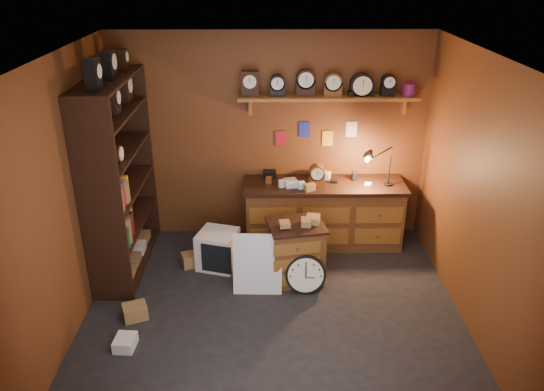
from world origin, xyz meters
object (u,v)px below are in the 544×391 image
Objects in this scene: workbench at (324,210)px; low_cabinet at (296,249)px; shelving_unit at (116,170)px; big_round_clock at (305,274)px.

low_cabinet is at bearing -115.45° from workbench.
shelving_unit reaches higher than workbench.
low_cabinet is 0.34m from big_round_clock.
low_cabinet is at bearing -9.93° from shelving_unit.
low_cabinet is at bearing 109.76° from big_round_clock.
low_cabinet is (2.07, -0.36, -0.86)m from shelving_unit.
workbench reaches higher than big_round_clock.
shelving_unit reaches higher than big_round_clock.
workbench is at bearing 54.16° from low_cabinet.
workbench is 2.54× the size of low_cabinet.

